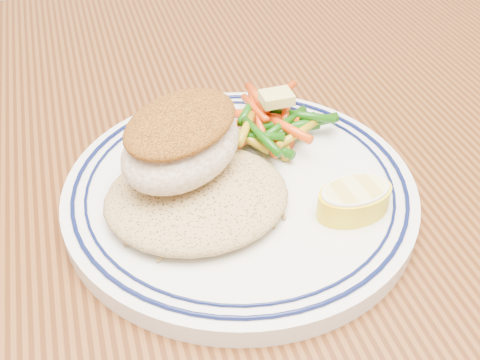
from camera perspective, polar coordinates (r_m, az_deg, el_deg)
The scene contains 7 objects.
dining_table at distance 0.50m, azimuth 0.03°, elevation -12.32°, with size 1.50×0.90×0.75m.
plate at distance 0.44m, azimuth 0.00°, elevation -1.06°, with size 0.25×0.25×0.02m.
rice_pilaf at distance 0.41m, azimuth -4.14°, elevation -1.24°, with size 0.13×0.11×0.02m, color #A68753.
fish_fillet at distance 0.40m, azimuth -5.59°, elevation 3.72°, with size 0.12×0.12×0.05m.
vegetable_pile at distance 0.47m, azimuth 2.74°, elevation 5.33°, with size 0.10×0.10×0.03m.
butter_pat at distance 0.47m, azimuth 3.48°, elevation 7.79°, with size 0.02×0.02×0.01m, color #D5C968.
lemon_wedge at distance 0.41m, azimuth 10.77°, elevation -1.75°, with size 0.06×0.05×0.02m.
Camera 1 is at (-0.09, -0.29, 1.04)m, focal length 45.00 mm.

